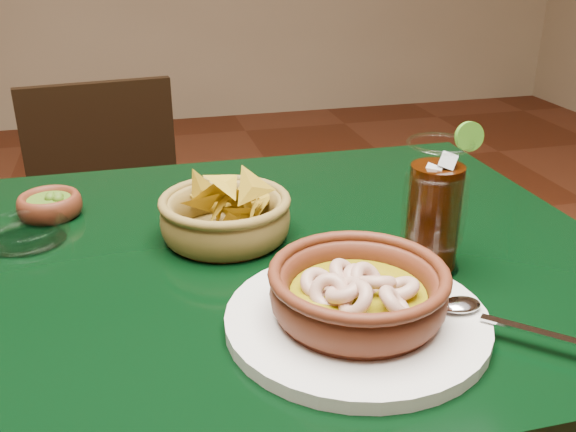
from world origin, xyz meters
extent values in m
cube|color=black|center=(0.00, 0.00, 0.73)|extent=(1.20, 0.80, 0.04)
cylinder|color=black|center=(0.54, 0.34, 0.35)|extent=(0.06, 0.06, 0.71)
cube|color=black|center=(-0.10, 0.64, 0.41)|extent=(0.43, 0.43, 0.04)
cylinder|color=black|center=(-0.24, 0.46, 0.21)|extent=(0.03, 0.03, 0.41)
cylinder|color=black|center=(0.08, 0.50, 0.21)|extent=(0.03, 0.03, 0.41)
cylinder|color=black|center=(-0.29, 0.78, 0.21)|extent=(0.03, 0.03, 0.41)
cylinder|color=black|center=(0.04, 0.82, 0.21)|extent=(0.03, 0.03, 0.41)
cube|color=black|center=(-0.13, 0.81, 0.63)|extent=(0.37, 0.07, 0.40)
cylinder|color=silver|center=(0.17, -0.20, 0.76)|extent=(0.30, 0.30, 0.02)
cylinder|color=#4C1F11|center=(0.17, -0.20, 0.77)|extent=(0.17, 0.17, 0.01)
torus|color=#4C1F11|center=(0.17, -0.20, 0.79)|extent=(0.22, 0.22, 0.04)
torus|color=#4C1F11|center=(0.17, -0.20, 0.82)|extent=(0.20, 0.20, 0.01)
cylinder|color=#776B08|center=(0.17, -0.20, 0.79)|extent=(0.15, 0.15, 0.01)
torus|color=tan|center=(0.19, -0.21, 0.80)|extent=(0.06, 0.06, 0.04)
torus|color=tan|center=(0.18, -0.20, 0.80)|extent=(0.06, 0.06, 0.05)
torus|color=tan|center=(0.18, -0.19, 0.80)|extent=(0.05, 0.06, 0.05)
torus|color=tan|center=(0.17, -0.18, 0.80)|extent=(0.06, 0.06, 0.05)
torus|color=tan|center=(0.13, -0.19, 0.80)|extent=(0.06, 0.06, 0.05)
torus|color=tan|center=(0.14, -0.21, 0.80)|extent=(0.05, 0.06, 0.05)
torus|color=tan|center=(0.15, -0.22, 0.81)|extent=(0.06, 0.06, 0.04)
torus|color=tan|center=(0.16, -0.24, 0.81)|extent=(0.05, 0.05, 0.05)
torus|color=tan|center=(0.20, -0.25, 0.80)|extent=(0.04, 0.05, 0.05)
torus|color=tan|center=(0.21, -0.22, 0.80)|extent=(0.06, 0.06, 0.03)
cube|color=silver|center=(0.35, -0.29, 0.77)|extent=(0.10, 0.09, 0.00)
ellipsoid|color=silver|center=(0.29, -0.23, 0.77)|extent=(0.05, 0.03, 0.01)
cylinder|color=olive|center=(0.07, 0.06, 0.75)|extent=(0.16, 0.16, 0.01)
torus|color=olive|center=(0.07, 0.06, 0.78)|extent=(0.22, 0.22, 0.06)
torus|color=olive|center=(0.07, 0.06, 0.81)|extent=(0.19, 0.19, 0.01)
cone|color=#AC891A|center=(0.10, 0.03, 0.80)|extent=(0.04, 0.09, 0.08)
cone|color=#AC891A|center=(0.04, 0.10, 0.81)|extent=(0.07, 0.06, 0.09)
cone|color=#AC891A|center=(0.10, 0.06, 0.78)|extent=(0.09, 0.06, 0.08)
cone|color=#AC891A|center=(0.09, 0.07, 0.81)|extent=(0.09, 0.06, 0.08)
cone|color=#AC891A|center=(0.07, 0.06, 0.83)|extent=(0.08, 0.07, 0.05)
cone|color=#AC891A|center=(0.06, 0.08, 0.81)|extent=(0.08, 0.04, 0.07)
cone|color=#AC891A|center=(0.05, 0.10, 0.80)|extent=(0.09, 0.05, 0.08)
cone|color=#AC891A|center=(0.11, 0.05, 0.79)|extent=(0.06, 0.09, 0.08)
cone|color=#AC891A|center=(0.06, 0.10, 0.78)|extent=(0.04, 0.09, 0.09)
cone|color=#AC891A|center=(0.11, 0.08, 0.78)|extent=(0.07, 0.07, 0.05)
cone|color=#AC891A|center=(0.09, 0.11, 0.78)|extent=(0.04, 0.09, 0.08)
cone|color=#AC891A|center=(0.10, 0.05, 0.83)|extent=(0.09, 0.04, 0.08)
cone|color=#AC891A|center=(0.11, 0.07, 0.80)|extent=(0.10, 0.06, 0.08)
cone|color=#AC891A|center=(0.09, 0.08, 0.81)|extent=(0.08, 0.08, 0.06)
cone|color=#AC891A|center=(0.06, 0.08, 0.79)|extent=(0.06, 0.10, 0.08)
cone|color=#AC891A|center=(0.04, 0.08, 0.80)|extent=(0.10, 0.07, 0.07)
cone|color=#AC891A|center=(0.09, 0.06, 0.78)|extent=(0.09, 0.06, 0.07)
cone|color=#AC891A|center=(0.07, 0.02, 0.79)|extent=(0.07, 0.06, 0.08)
cylinder|color=#4C1F11|center=(-0.19, 0.21, 0.75)|extent=(0.08, 0.08, 0.01)
torus|color=#4C1F11|center=(-0.19, 0.21, 0.77)|extent=(0.12, 0.12, 0.04)
cylinder|color=#2B4D0F|center=(-0.19, 0.21, 0.77)|extent=(0.07, 0.07, 0.01)
sphere|color=#2B4D0F|center=(-0.17, 0.20, 0.78)|extent=(0.02, 0.02, 0.02)
sphere|color=#2B4D0F|center=(-0.18, 0.20, 0.78)|extent=(0.02, 0.02, 0.02)
sphere|color=#2B4D0F|center=(-0.17, 0.21, 0.78)|extent=(0.02, 0.02, 0.02)
sphere|color=#2B4D0F|center=(-0.17, 0.21, 0.78)|extent=(0.02, 0.02, 0.02)
sphere|color=#2B4D0F|center=(-0.18, 0.21, 0.78)|extent=(0.02, 0.02, 0.02)
cylinder|color=white|center=(0.31, -0.10, 0.75)|extent=(0.08, 0.08, 0.01)
torus|color=white|center=(0.31, -0.10, 0.84)|extent=(0.17, 0.17, 0.09)
cylinder|color=black|center=(0.31, -0.10, 0.82)|extent=(0.07, 0.07, 0.14)
cube|color=silver|center=(0.32, -0.08, 0.87)|extent=(0.03, 0.02, 0.03)
cube|color=silver|center=(0.32, -0.10, 0.90)|extent=(0.03, 0.03, 0.03)
cube|color=silver|center=(0.30, -0.10, 0.86)|extent=(0.03, 0.03, 0.03)
cube|color=silver|center=(0.32, -0.10, 0.87)|extent=(0.02, 0.02, 0.02)
cube|color=silver|center=(0.31, -0.10, 0.88)|extent=(0.03, 0.03, 0.03)
torus|color=white|center=(0.31, -0.10, 0.92)|extent=(0.08, 0.08, 0.00)
cylinder|color=#428A20|center=(0.35, -0.10, 0.93)|extent=(0.04, 0.01, 0.04)
cylinder|color=white|center=(-0.21, 0.12, 0.75)|extent=(0.11, 0.11, 0.01)
torus|color=white|center=(-0.21, 0.12, 0.77)|extent=(0.13, 0.13, 0.03)
camera|label=1|loc=(-0.06, -0.78, 1.16)|focal=40.00mm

